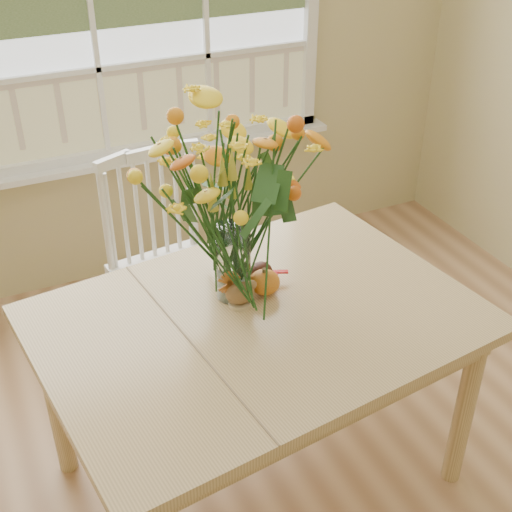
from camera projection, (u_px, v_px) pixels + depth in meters
name	position (u px, v px, depth m)	size (l,w,h in m)	color
wall_back	(91.00, 24.00, 3.13)	(4.00, 0.02, 2.70)	#D0C485
dining_table	(258.00, 337.00, 2.30)	(1.52, 1.18, 0.75)	tan
windsor_chair	(164.00, 254.00, 2.96)	(0.50, 0.48, 0.98)	white
flower_vase	(232.00, 191.00, 2.14)	(0.56, 0.56, 0.66)	white
pumpkin	(264.00, 283.00, 2.33)	(0.11, 0.11, 0.08)	#C05516
turkey_figurine	(240.00, 293.00, 2.27)	(0.11, 0.09, 0.12)	#CCB78C
dark_gourd	(261.00, 273.00, 2.40)	(0.12, 0.08, 0.07)	#38160F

